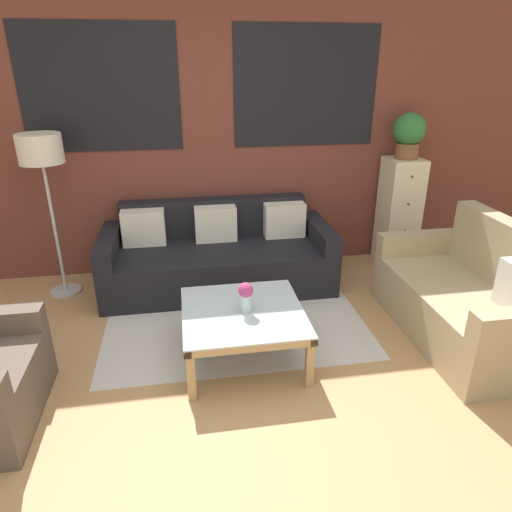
# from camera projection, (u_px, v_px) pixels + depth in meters

# --- Properties ---
(ground_plane) EXTENTS (16.00, 16.00, 0.00)m
(ground_plane) POSITION_uv_depth(u_px,v_px,m) (246.00, 426.00, 2.75)
(ground_plane) COLOR #AD7F51
(wall_back_brick) EXTENTS (8.40, 0.09, 2.80)m
(wall_back_brick) POSITION_uv_depth(u_px,v_px,m) (208.00, 131.00, 4.41)
(wall_back_brick) COLOR brown
(wall_back_brick) RESTS_ON ground_plane
(rug) EXTENTS (2.14, 1.54, 0.00)m
(rug) POSITION_uv_depth(u_px,v_px,m) (235.00, 319.00, 3.90)
(rug) COLOR #BCB7B2
(rug) RESTS_ON ground_plane
(couch_dark) EXTENTS (2.15, 0.88, 0.78)m
(couch_dark) POSITION_uv_depth(u_px,v_px,m) (218.00, 257.00, 4.41)
(couch_dark) COLOR black
(couch_dark) RESTS_ON ground_plane
(settee_vintage) EXTENTS (0.80, 1.54, 0.92)m
(settee_vintage) POSITION_uv_depth(u_px,v_px,m) (468.00, 300.00, 3.56)
(settee_vintage) COLOR tan
(settee_vintage) RESTS_ON ground_plane
(coffee_table) EXTENTS (0.86, 0.86, 0.40)m
(coffee_table) POSITION_uv_depth(u_px,v_px,m) (243.00, 318.00, 3.27)
(coffee_table) COLOR silver
(coffee_table) RESTS_ON ground_plane
(floor_lamp) EXTENTS (0.37, 0.37, 1.48)m
(floor_lamp) POSITION_uv_depth(u_px,v_px,m) (42.00, 158.00, 3.86)
(floor_lamp) COLOR #B2B2B7
(floor_lamp) RESTS_ON ground_plane
(drawer_cabinet) EXTENTS (0.36, 0.38, 1.13)m
(drawer_cabinet) POSITION_uv_depth(u_px,v_px,m) (399.00, 212.00, 4.80)
(drawer_cabinet) COLOR beige
(drawer_cabinet) RESTS_ON ground_plane
(potted_plant) EXTENTS (0.32, 0.32, 0.45)m
(potted_plant) POSITION_uv_depth(u_px,v_px,m) (409.00, 133.00, 4.48)
(potted_plant) COLOR brown
(potted_plant) RESTS_ON drawer_cabinet
(flower_vase) EXTENTS (0.11, 0.11, 0.23)m
(flower_vase) POSITION_uv_depth(u_px,v_px,m) (246.00, 295.00, 3.17)
(flower_vase) COLOR #ADBCC6
(flower_vase) RESTS_ON coffee_table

